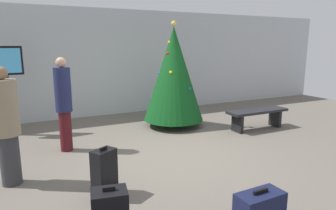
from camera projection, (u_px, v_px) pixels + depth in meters
name	position (u px, v px, depth m)	size (l,w,h in m)	color
ground_plane	(168.00, 155.00, 5.57)	(16.00, 16.00, 0.00)	#665E54
back_wall	(111.00, 63.00, 8.63)	(16.00, 0.20, 3.01)	#B7BCC1
holiday_tree	(174.00, 74.00, 7.32)	(1.48, 1.48, 2.58)	#4C3319
flight_info_kiosk	(6.00, 75.00, 6.57)	(0.75, 0.17, 2.00)	#333338
waiting_bench	(257.00, 114.00, 7.22)	(1.58, 0.44, 0.48)	black
traveller_0	(64.00, 102.00, 5.63)	(0.40, 0.40, 1.80)	#4C1419
traveller_1	(6.00, 124.00, 4.25)	(0.49, 0.49, 1.73)	#333338
suitcase_1	(104.00, 173.00, 4.01)	(0.38, 0.34, 0.70)	black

